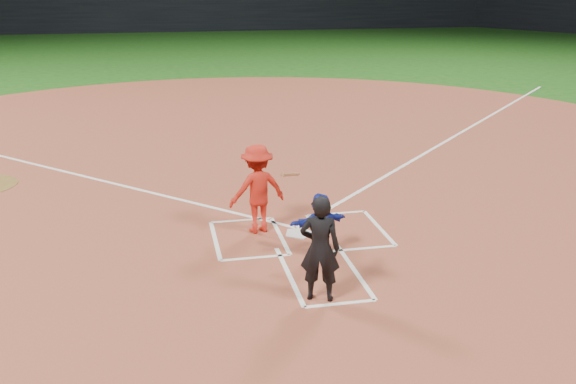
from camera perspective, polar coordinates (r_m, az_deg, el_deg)
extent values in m
plane|color=#164812|center=(12.18, 1.00, -3.78)|extent=(120.00, 120.00, 0.00)
cylinder|color=brown|center=(17.78, -3.23, 3.49)|extent=(28.00, 28.00, 0.01)
cube|color=black|center=(59.11, -9.59, 15.45)|extent=(80.00, 1.20, 3.20)
cylinder|color=silver|center=(12.17, 1.00, -3.69)|extent=(0.60, 0.60, 0.02)
imported|color=navy|center=(11.08, 2.89, -2.91)|extent=(1.10, 0.54, 1.13)
imported|color=black|center=(9.49, 2.86, -5.04)|extent=(0.70, 0.57, 1.65)
cube|color=white|center=(12.85, -4.16, -2.52)|extent=(1.22, 0.08, 0.01)
cube|color=white|center=(11.18, -2.90, -5.85)|extent=(1.22, 0.08, 0.01)
cube|color=white|center=(12.10, -0.71, -3.85)|extent=(0.08, 1.83, 0.01)
cube|color=white|center=(11.95, -6.48, -4.28)|extent=(0.08, 1.83, 0.01)
cube|color=white|center=(13.22, 4.29, -1.90)|extent=(1.22, 0.08, 0.01)
cube|color=white|center=(11.61, 6.74, -5.00)|extent=(1.22, 0.08, 0.01)
cube|color=white|center=(12.25, 2.70, -3.58)|extent=(0.08, 1.83, 0.01)
cube|color=white|center=(12.59, 8.09, -3.12)|extent=(0.08, 1.83, 0.01)
cube|color=white|center=(10.55, 0.10, -7.39)|extent=(0.08, 2.20, 0.01)
cube|color=white|center=(10.80, 5.86, -6.83)|extent=(0.08, 2.20, 0.01)
cube|color=white|center=(9.72, 4.67, -9.86)|extent=(1.10, 0.08, 0.01)
cube|color=white|center=(21.20, 15.52, 5.35)|extent=(14.21, 14.21, 0.01)
imported|color=red|center=(12.03, -2.74, 0.28)|extent=(1.21, 0.86, 1.70)
cylinder|color=#9A6038|center=(11.90, 0.21, 1.57)|extent=(0.52, 0.74, 0.28)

